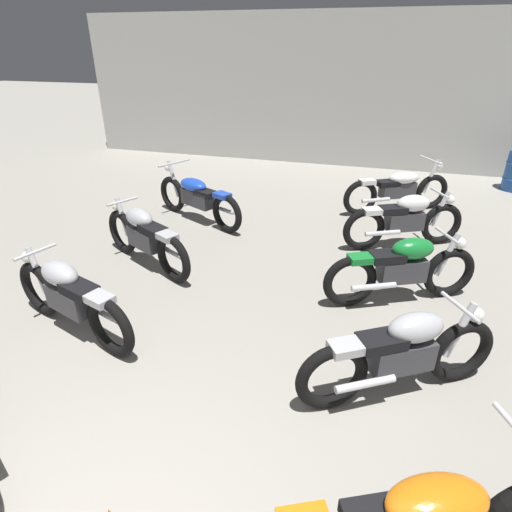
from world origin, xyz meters
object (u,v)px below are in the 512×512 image
(motorcycle_right_row_1, at_px, (402,353))
(motorcycle_right_row_2, at_px, (403,268))
(motorcycle_left_row_1, at_px, (70,297))
(motorcycle_right_row_3, at_px, (405,219))
(motorcycle_left_row_3, at_px, (197,197))
(motorcycle_right_row_4, at_px, (398,189))
(motorcycle_left_row_2, at_px, (145,236))

(motorcycle_right_row_1, distance_m, motorcycle_right_row_2, 1.64)
(motorcycle_left_row_1, relative_size, motorcycle_right_row_3, 1.05)
(motorcycle_left_row_3, relative_size, motorcycle_right_row_4, 1.03)
(motorcycle_left_row_3, relative_size, motorcycle_right_row_2, 1.10)
(motorcycle_left_row_2, bearing_deg, motorcycle_right_row_2, 0.84)
(motorcycle_right_row_3, bearing_deg, motorcycle_right_row_2, -91.90)
(motorcycle_left_row_1, height_order, motorcycle_left_row_3, motorcycle_left_row_3)
(motorcycle_left_row_1, xyz_separation_m, motorcycle_right_row_2, (3.45, 1.69, 0.00))
(motorcycle_right_row_1, height_order, motorcycle_right_row_2, same)
(motorcycle_left_row_1, distance_m, motorcycle_right_row_2, 3.85)
(motorcycle_left_row_1, bearing_deg, motorcycle_left_row_2, 90.95)
(motorcycle_left_row_1, xyz_separation_m, motorcycle_right_row_1, (3.43, 0.06, 0.00))
(motorcycle_right_row_1, relative_size, motorcycle_right_row_3, 0.96)
(motorcycle_left_row_1, distance_m, motorcycle_right_row_3, 4.86)
(motorcycle_left_row_3, height_order, motorcycle_right_row_4, same)
(motorcycle_left_row_2, bearing_deg, motorcycle_right_row_4, 43.88)
(motorcycle_left_row_1, relative_size, motorcycle_right_row_2, 1.05)
(motorcycle_left_row_1, height_order, motorcycle_right_row_4, motorcycle_right_row_4)
(motorcycle_right_row_1, relative_size, motorcycle_right_row_4, 0.90)
(motorcycle_right_row_2, bearing_deg, motorcycle_right_row_1, -90.84)
(motorcycle_right_row_3, bearing_deg, motorcycle_left_row_1, -136.28)
(motorcycle_right_row_1, xyz_separation_m, motorcycle_right_row_3, (0.08, 3.30, 0.00))
(motorcycle_left_row_1, bearing_deg, motorcycle_right_row_2, 26.12)
(motorcycle_left_row_3, xyz_separation_m, motorcycle_right_row_4, (3.43, 1.51, 0.00))
(motorcycle_left_row_2, xyz_separation_m, motorcycle_right_row_2, (3.48, 0.05, 0.00))
(motorcycle_left_row_2, distance_m, motorcycle_right_row_3, 3.93)
(motorcycle_left_row_2, height_order, motorcycle_right_row_2, same)
(motorcycle_left_row_1, bearing_deg, motorcycle_right_row_3, 43.72)
(motorcycle_left_row_3, distance_m, motorcycle_right_row_2, 3.88)
(motorcycle_right_row_1, xyz_separation_m, motorcycle_right_row_2, (0.02, 1.64, 0.00))
(motorcycle_left_row_3, xyz_separation_m, motorcycle_right_row_2, (3.47, -1.75, 0.01))
(motorcycle_left_row_1, xyz_separation_m, motorcycle_right_row_4, (3.41, 4.95, -0.01))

